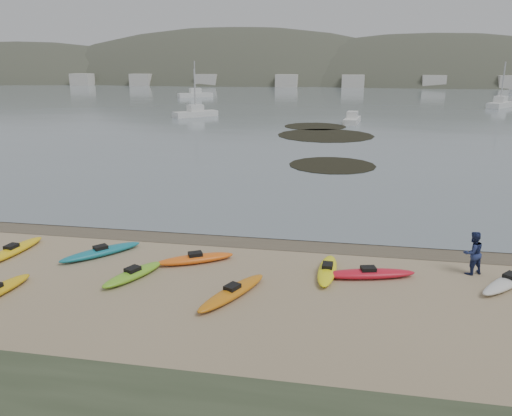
# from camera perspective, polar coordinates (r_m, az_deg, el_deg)

# --- Properties ---
(ground) EXTENTS (600.00, 600.00, 0.00)m
(ground) POSITION_cam_1_polar(r_m,az_deg,el_deg) (23.69, 0.00, -3.48)
(ground) COLOR tan
(ground) RESTS_ON ground
(wet_sand) EXTENTS (60.00, 60.00, 0.00)m
(wet_sand) POSITION_cam_1_polar(r_m,az_deg,el_deg) (23.41, -0.13, -3.72)
(wet_sand) COLOR brown
(wet_sand) RESTS_ON ground
(water) EXTENTS (1200.00, 1200.00, 0.00)m
(water) POSITION_cam_1_polar(r_m,az_deg,el_deg) (322.05, 9.92, 14.73)
(water) COLOR slate
(water) RESTS_ON ground
(kayaks) EXTENTS (22.41, 7.66, 0.34)m
(kayaks) POSITION_cam_1_polar(r_m,az_deg,el_deg) (19.81, -5.44, -7.14)
(kayaks) COLOR orange
(kayaks) RESTS_ON ground
(person_east) EXTENTS (1.06, 0.98, 1.75)m
(person_east) POSITION_cam_1_polar(r_m,az_deg,el_deg) (21.31, 23.53, -4.73)
(person_east) COLOR navy
(person_east) RESTS_ON ground
(kelp_mats) EXTENTS (11.07, 32.20, 0.04)m
(kelp_mats) POSITION_cam_1_polar(r_m,az_deg,el_deg) (56.04, 7.69, 8.02)
(kelp_mats) COLOR black
(kelp_mats) RESTS_ON water
(moored_boats) EXTENTS (88.10, 80.99, 1.15)m
(moored_boats) POSITION_cam_1_polar(r_m,az_deg,el_deg) (107.58, 13.85, 11.93)
(moored_boats) COLOR silver
(moored_boats) RESTS_ON ground
(far_hills) EXTENTS (550.00, 135.00, 80.00)m
(far_hills) POSITION_cam_1_polar(r_m,az_deg,el_deg) (220.08, 19.76, 9.20)
(far_hills) COLOR #384235
(far_hills) RESTS_ON ground
(far_town) EXTENTS (199.00, 5.00, 4.00)m
(far_town) POSITION_cam_1_polar(r_m,az_deg,el_deg) (167.04, 11.33, 14.02)
(far_town) COLOR beige
(far_town) RESTS_ON ground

